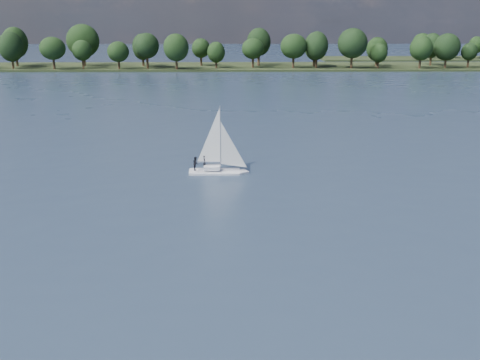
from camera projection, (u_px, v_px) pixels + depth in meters
The scene contains 4 objects.
ground at pixel (204, 112), 111.82m from camera, with size 700.00×700.00×0.00m, color #233342.
far_shore at pixel (217, 67), 219.16m from camera, with size 660.00×40.00×1.50m, color black.
sailboat at pixel (215, 154), 65.70m from camera, with size 6.73×1.91×8.84m.
treeline at pixel (190, 48), 213.04m from camera, with size 562.58×73.87×18.55m.
Camera 1 is at (5.63, -11.37, 18.16)m, focal length 40.00 mm.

